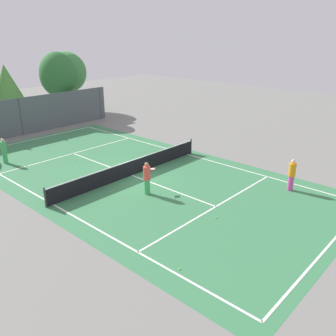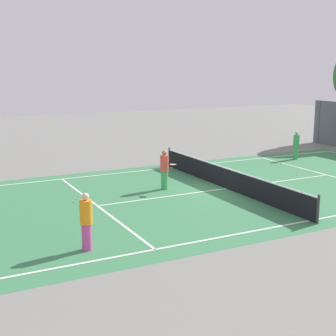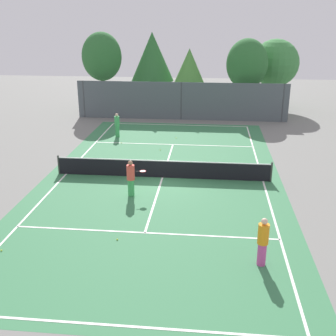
{
  "view_description": "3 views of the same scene",
  "coord_description": "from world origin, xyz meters",
  "px_view_note": "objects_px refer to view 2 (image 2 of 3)",
  "views": [
    {
      "loc": [
        -13.87,
        -15.65,
        8.42
      ],
      "look_at": [
        -0.06,
        -3.12,
        1.31
      ],
      "focal_mm": 38.31,
      "sensor_mm": 36.0,
      "label": 1
    },
    {
      "loc": [
        18.47,
        -12.62,
        5.63
      ],
      "look_at": [
        -1.47,
        -2.36,
        0.95
      ],
      "focal_mm": 51.81,
      "sensor_mm": 36.0,
      "label": 2
    },
    {
      "loc": [
        2.55,
        -21.81,
        8.48
      ],
      "look_at": [
        0.38,
        -0.74,
        0.84
      ],
      "focal_mm": 45.34,
      "sensor_mm": 36.0,
      "label": 3
    }
  ],
  "objects_px": {
    "player_0": "(296,145)",
    "tennis_ball_2": "(281,163)",
    "player_1": "(165,169)",
    "tennis_ball_4": "(23,184)",
    "player_2": "(86,221)",
    "tennis_ball_5": "(297,175)",
    "tennis_ball_1": "(74,202)"
  },
  "relations": [
    {
      "from": "player_0",
      "to": "player_1",
      "type": "height_order",
      "value": "player_1"
    },
    {
      "from": "player_1",
      "to": "tennis_ball_2",
      "type": "relative_size",
      "value": 28.0
    },
    {
      "from": "player_2",
      "to": "tennis_ball_2",
      "type": "bearing_deg",
      "value": 119.2
    },
    {
      "from": "tennis_ball_4",
      "to": "player_1",
      "type": "bearing_deg",
      "value": 55.27
    },
    {
      "from": "player_1",
      "to": "tennis_ball_2",
      "type": "height_order",
      "value": "player_1"
    },
    {
      "from": "player_2",
      "to": "tennis_ball_2",
      "type": "relative_size",
      "value": 28.01
    },
    {
      "from": "player_2",
      "to": "tennis_ball_4",
      "type": "relative_size",
      "value": 28.01
    },
    {
      "from": "player_2",
      "to": "player_0",
      "type": "bearing_deg",
      "value": 118.36
    },
    {
      "from": "player_0",
      "to": "tennis_ball_2",
      "type": "height_order",
      "value": "player_0"
    },
    {
      "from": "player_0",
      "to": "tennis_ball_4",
      "type": "bearing_deg",
      "value": -93.3
    },
    {
      "from": "tennis_ball_2",
      "to": "tennis_ball_4",
      "type": "height_order",
      "value": "same"
    },
    {
      "from": "tennis_ball_2",
      "to": "tennis_ball_5",
      "type": "distance_m",
      "value": 3.25
    },
    {
      "from": "player_0",
      "to": "tennis_ball_1",
      "type": "relative_size",
      "value": 26.67
    },
    {
      "from": "tennis_ball_1",
      "to": "tennis_ball_4",
      "type": "xyz_separation_m",
      "value": [
        -4.22,
        -1.28,
        0.0
      ]
    },
    {
      "from": "player_2",
      "to": "tennis_ball_4",
      "type": "bearing_deg",
      "value": -179.49
    },
    {
      "from": "tennis_ball_1",
      "to": "tennis_ball_5",
      "type": "relative_size",
      "value": 1.0
    },
    {
      "from": "tennis_ball_2",
      "to": "tennis_ball_5",
      "type": "xyz_separation_m",
      "value": [
        2.93,
        -1.39,
        0.0
      ]
    },
    {
      "from": "player_2",
      "to": "tennis_ball_5",
      "type": "height_order",
      "value": "player_2"
    },
    {
      "from": "player_0",
      "to": "tennis_ball_1",
      "type": "distance_m",
      "value": 15.51
    },
    {
      "from": "tennis_ball_2",
      "to": "tennis_ball_5",
      "type": "bearing_deg",
      "value": -25.42
    },
    {
      "from": "tennis_ball_2",
      "to": "tennis_ball_4",
      "type": "bearing_deg",
      "value": -96.06
    },
    {
      "from": "player_1",
      "to": "tennis_ball_4",
      "type": "height_order",
      "value": "player_1"
    },
    {
      "from": "tennis_ball_2",
      "to": "tennis_ball_4",
      "type": "distance_m",
      "value": 14.84
    },
    {
      "from": "tennis_ball_4",
      "to": "tennis_ball_5",
      "type": "height_order",
      "value": "same"
    },
    {
      "from": "tennis_ball_2",
      "to": "tennis_ball_4",
      "type": "xyz_separation_m",
      "value": [
        -1.57,
        -14.75,
        0.0
      ]
    },
    {
      "from": "player_2",
      "to": "tennis_ball_5",
      "type": "xyz_separation_m",
      "value": [
        -5.27,
        13.27,
        -0.91
      ]
    },
    {
      "from": "player_0",
      "to": "player_1",
      "type": "bearing_deg",
      "value": -74.17
    },
    {
      "from": "player_0",
      "to": "tennis_ball_5",
      "type": "height_order",
      "value": "player_0"
    },
    {
      "from": "player_2",
      "to": "tennis_ball_1",
      "type": "bearing_deg",
      "value": 167.83
    },
    {
      "from": "player_1",
      "to": "tennis_ball_4",
      "type": "relative_size",
      "value": 28.0
    },
    {
      "from": "tennis_ball_1",
      "to": "player_1",
      "type": "bearing_deg",
      "value": 93.16
    },
    {
      "from": "player_1",
      "to": "tennis_ball_4",
      "type": "xyz_separation_m",
      "value": [
        -3.98,
        -5.74,
        -0.92
      ]
    }
  ]
}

